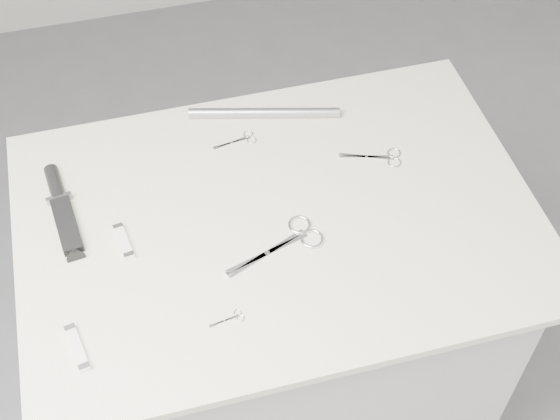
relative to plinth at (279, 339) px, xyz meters
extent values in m
cube|color=slate|center=(0.00, 0.00, -0.46)|extent=(4.00, 4.00, 0.01)
cube|color=#B1B1AF|center=(0.00, 0.00, 0.00)|extent=(0.90, 0.60, 0.90)
cube|color=beige|center=(0.00, 0.00, 0.46)|extent=(1.00, 0.70, 0.02)
cube|color=silver|center=(-0.04, -0.08, 0.47)|extent=(0.17, 0.08, 0.00)
cylinder|color=silver|center=(-0.04, -0.08, 0.47)|extent=(0.01, 0.01, 0.00)
torus|color=silver|center=(0.03, -0.03, 0.47)|extent=(0.05, 0.05, 0.01)
torus|color=silver|center=(0.05, -0.07, 0.47)|extent=(0.05, 0.05, 0.01)
cube|color=silver|center=(0.22, 0.10, 0.47)|extent=(0.11, 0.05, 0.00)
cylinder|color=silver|center=(0.22, 0.10, 0.47)|extent=(0.01, 0.01, 0.00)
torus|color=silver|center=(0.27, 0.10, 0.47)|extent=(0.03, 0.03, 0.00)
torus|color=silver|center=(0.26, 0.07, 0.47)|extent=(0.03, 0.03, 0.00)
cube|color=silver|center=(-0.04, 0.21, 0.47)|extent=(0.08, 0.03, 0.00)
cylinder|color=silver|center=(-0.04, 0.21, 0.47)|extent=(0.00, 0.00, 0.00)
torus|color=silver|center=(-0.01, 0.23, 0.47)|extent=(0.02, 0.02, 0.00)
torus|color=silver|center=(0.00, 0.21, 0.47)|extent=(0.02, 0.02, 0.00)
cube|color=silver|center=(-0.15, -0.21, 0.47)|extent=(0.05, 0.02, 0.00)
cylinder|color=silver|center=(-0.15, -0.21, 0.47)|extent=(0.00, 0.00, 0.00)
torus|color=silver|center=(-0.12, -0.19, 0.47)|extent=(0.01, 0.01, 0.00)
torus|color=silver|center=(-0.12, -0.21, 0.47)|extent=(0.01, 0.01, 0.00)
cube|color=black|center=(-0.40, 0.07, 0.48)|extent=(0.06, 0.14, 0.02)
cube|color=#94969C|center=(-0.40, 0.14, 0.48)|extent=(0.05, 0.01, 0.02)
cylinder|color=black|center=(-0.41, 0.19, 0.48)|extent=(0.04, 0.09, 0.03)
cube|color=#EEE4D0|center=(-0.40, -0.20, 0.48)|extent=(0.04, 0.09, 0.01)
cube|color=silver|center=(-0.41, -0.16, 0.48)|extent=(0.02, 0.01, 0.01)
cube|color=silver|center=(-0.39, -0.24, 0.48)|extent=(0.02, 0.01, 0.01)
cube|color=#EEE4D0|center=(-0.30, 0.01, 0.48)|extent=(0.03, 0.08, 0.01)
cube|color=silver|center=(-0.30, 0.05, 0.48)|extent=(0.02, 0.01, 0.01)
cube|color=silver|center=(-0.29, -0.03, 0.48)|extent=(0.02, 0.01, 0.01)
cylinder|color=#94969C|center=(0.04, 0.27, 0.48)|extent=(0.32, 0.10, 0.02)
camera|label=1|loc=(-0.24, -0.92, 1.64)|focal=50.00mm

